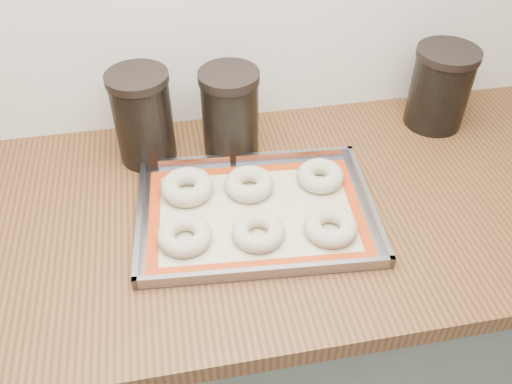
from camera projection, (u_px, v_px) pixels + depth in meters
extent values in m
cube|color=#61695C|center=(344.00, 322.00, 1.44)|extent=(3.00, 0.65, 0.86)
cube|color=brown|center=(367.00, 198.00, 1.14)|extent=(3.06, 0.68, 0.04)
cube|color=gray|center=(256.00, 214.00, 1.07)|extent=(0.49, 0.37, 0.00)
cube|color=gray|center=(248.00, 159.00, 1.18)|extent=(0.46, 0.05, 0.02)
cube|color=gray|center=(266.00, 273.00, 0.94)|extent=(0.46, 0.05, 0.02)
cube|color=gray|center=(140.00, 218.00, 1.04)|extent=(0.04, 0.33, 0.02)
cube|color=gray|center=(368.00, 201.00, 1.08)|extent=(0.04, 0.33, 0.02)
cube|color=#C6B793|center=(256.00, 213.00, 1.07)|extent=(0.44, 0.32, 0.00)
cube|color=#B0320B|center=(249.00, 169.00, 1.16)|extent=(0.42, 0.06, 0.00)
cube|color=#B0320B|center=(264.00, 264.00, 0.97)|extent=(0.42, 0.06, 0.00)
cube|color=#B0320B|center=(154.00, 220.00, 1.05)|extent=(0.04, 0.25, 0.00)
cube|color=#B0320B|center=(355.00, 205.00, 1.08)|extent=(0.04, 0.25, 0.00)
torus|color=#BFB394|center=(185.00, 235.00, 1.00)|extent=(0.11, 0.11, 0.03)
torus|color=#BFB394|center=(258.00, 232.00, 1.01)|extent=(0.13, 0.13, 0.03)
torus|color=#BFB394|center=(331.00, 227.00, 1.02)|extent=(0.12, 0.12, 0.03)
torus|color=#BFB394|center=(187.00, 187.00, 1.10)|extent=(0.11, 0.11, 0.04)
torus|color=#BFB394|center=(249.00, 184.00, 1.10)|extent=(0.13, 0.13, 0.04)
torus|color=#BFB394|center=(320.00, 176.00, 1.12)|extent=(0.13, 0.13, 0.03)
cylinder|color=black|center=(144.00, 121.00, 1.15)|extent=(0.12, 0.12, 0.19)
cylinder|color=black|center=(136.00, 78.00, 1.08)|extent=(0.13, 0.13, 0.02)
cylinder|color=black|center=(230.00, 117.00, 1.17)|extent=(0.12, 0.12, 0.18)
cylinder|color=black|center=(229.00, 77.00, 1.10)|extent=(0.13, 0.13, 0.02)
cylinder|color=black|center=(439.00, 91.00, 1.25)|extent=(0.13, 0.13, 0.17)
cylinder|color=black|center=(449.00, 53.00, 1.19)|extent=(0.14, 0.14, 0.02)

